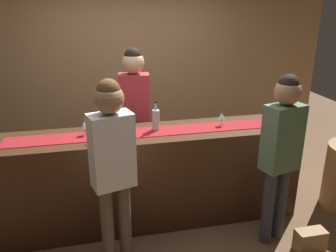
# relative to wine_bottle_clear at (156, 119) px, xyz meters

# --- Properties ---
(ground_plane) EXTENTS (10.00, 10.00, 0.00)m
(ground_plane) POSITION_rel_wine_bottle_clear_xyz_m (-0.03, -0.05, -1.11)
(ground_plane) COLOR brown
(back_wall) EXTENTS (6.00, 0.12, 2.90)m
(back_wall) POSITION_rel_wine_bottle_clear_xyz_m (-0.03, 1.85, 0.34)
(back_wall) COLOR tan
(back_wall) RESTS_ON ground
(bar_counter) EXTENTS (2.99, 0.60, 0.99)m
(bar_counter) POSITION_rel_wine_bottle_clear_xyz_m (-0.03, -0.05, -0.61)
(bar_counter) COLOR #3D2314
(bar_counter) RESTS_ON ground
(counter_runner_cloth) EXTENTS (2.84, 0.28, 0.01)m
(counter_runner_cloth) POSITION_rel_wine_bottle_clear_xyz_m (-0.03, -0.05, -0.11)
(counter_runner_cloth) COLOR maroon
(counter_runner_cloth) RESTS_ON bar_counter
(wine_bottle_clear) EXTENTS (0.07, 0.07, 0.30)m
(wine_bottle_clear) POSITION_rel_wine_bottle_clear_xyz_m (0.00, 0.00, 0.00)
(wine_bottle_clear) COLOR #B2C6C1
(wine_bottle_clear) RESTS_ON bar_counter
(wine_bottle_green) EXTENTS (0.07, 0.07, 0.30)m
(wine_bottle_green) POSITION_rel_wine_bottle_clear_xyz_m (-0.51, -0.08, 0.00)
(wine_bottle_green) COLOR #194723
(wine_bottle_green) RESTS_ON bar_counter
(wine_bottle_amber) EXTENTS (0.07, 0.07, 0.30)m
(wine_bottle_amber) POSITION_rel_wine_bottle_clear_xyz_m (1.26, -0.08, 0.00)
(wine_bottle_amber) COLOR brown
(wine_bottle_amber) RESTS_ON bar_counter
(wine_glass_near_customer) EXTENTS (0.07, 0.07, 0.14)m
(wine_glass_near_customer) POSITION_rel_wine_bottle_clear_xyz_m (0.68, -0.03, -0.01)
(wine_glass_near_customer) COLOR silver
(wine_glass_near_customer) RESTS_ON bar_counter
(wine_glass_mid_counter) EXTENTS (0.07, 0.07, 0.14)m
(wine_glass_mid_counter) POSITION_rel_wine_bottle_clear_xyz_m (-0.70, -0.00, -0.01)
(wine_glass_mid_counter) COLOR silver
(wine_glass_mid_counter) RESTS_ON bar_counter
(bartender) EXTENTS (0.37, 0.25, 1.76)m
(bartender) POSITION_rel_wine_bottle_clear_xyz_m (-0.15, 0.53, -0.01)
(bartender) COLOR #26262B
(bartender) RESTS_ON ground
(customer_sipping) EXTENTS (0.38, 0.28, 1.65)m
(customer_sipping) POSITION_rel_wine_bottle_clear_xyz_m (1.02, -0.65, -0.10)
(customer_sipping) COLOR #33333D
(customer_sipping) RESTS_ON ground
(customer_browsing) EXTENTS (0.38, 0.28, 1.68)m
(customer_browsing) POSITION_rel_wine_bottle_clear_xyz_m (-0.48, -0.66, -0.07)
(customer_browsing) COLOR brown
(customer_browsing) RESTS_ON ground
(handbag) EXTENTS (0.28, 0.14, 0.22)m
(handbag) POSITION_rel_wine_bottle_clear_xyz_m (1.29, -0.90, -1.00)
(handbag) COLOR olive
(handbag) RESTS_ON ground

